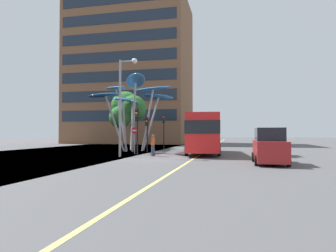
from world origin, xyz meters
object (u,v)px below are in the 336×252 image
(traffic_light_island_mid, at_px, (164,125))
(street_lamp, at_px, (124,94))
(leaf_sculpture, at_px, (132,96))
(car_parked_mid, at_px, (267,143))
(pedestrian, at_px, (153,145))
(car_parked_near, at_px, (269,147))
(traffic_light_kerb_near, at_px, (137,122))
(no_entry_sign, at_px, (135,136))
(traffic_light_kerb_far, at_px, (147,127))
(red_bus, at_px, (203,132))

(traffic_light_island_mid, xyz_separation_m, street_lamp, (-0.65, -10.75, 2.14))
(leaf_sculpture, xyz_separation_m, traffic_light_island_mid, (2.64, 3.26, -2.97))
(car_parked_mid, distance_m, pedestrian, 9.55)
(traffic_light_island_mid, xyz_separation_m, car_parked_near, (9.87, -13.93, -1.74))
(car_parked_near, bearing_deg, traffic_light_kerb_near, 155.20)
(traffic_light_island_mid, bearing_deg, no_entry_sign, -95.48)
(car_parked_near, bearing_deg, pedestrian, 153.51)
(traffic_light_kerb_far, distance_m, traffic_light_island_mid, 5.81)
(red_bus, bearing_deg, traffic_light_island_mid, 130.55)
(red_bus, bearing_deg, street_lamp, -139.46)
(traffic_light_kerb_far, bearing_deg, red_bus, -1.00)
(car_parked_mid, xyz_separation_m, street_lamp, (-11.14, -4.07, 3.85))
(no_entry_sign, bearing_deg, traffic_light_island_mid, 84.52)
(traffic_light_kerb_near, relative_size, no_entry_sign, 1.64)
(pedestrian, bearing_deg, traffic_light_kerb_far, 113.12)
(no_entry_sign, bearing_deg, street_lamp, -87.94)
(car_parked_near, xyz_separation_m, pedestrian, (-8.42, 4.20, -0.13))
(car_parked_near, relative_size, car_parked_mid, 0.97)
(leaf_sculpture, relative_size, pedestrian, 6.18)
(leaf_sculpture, xyz_separation_m, pedestrian, (4.08, -6.47, -4.84))
(car_parked_mid, distance_m, no_entry_sign, 11.32)
(pedestrian, bearing_deg, leaf_sculpture, 122.24)
(leaf_sculpture, xyz_separation_m, street_lamp, (1.99, -7.49, -0.84))
(traffic_light_kerb_near, relative_size, pedestrian, 2.22)
(red_bus, distance_m, car_parked_near, 9.43)
(traffic_light_island_mid, bearing_deg, leaf_sculpture, -128.97)
(car_parked_mid, relative_size, pedestrian, 2.52)
(traffic_light_kerb_near, height_order, traffic_light_island_mid, traffic_light_kerb_near)
(car_parked_mid, bearing_deg, leaf_sculpture, 165.39)
(traffic_light_kerb_far, relative_size, street_lamp, 0.44)
(red_bus, relative_size, leaf_sculpture, 0.98)
(traffic_light_kerb_near, xyz_separation_m, pedestrian, (1.47, -0.38, -1.92))
(street_lamp, height_order, pedestrian, street_lamp)
(pedestrian, bearing_deg, no_entry_sign, 139.28)
(leaf_sculpture, xyz_separation_m, traffic_light_kerb_near, (2.61, -6.10, -2.92))
(traffic_light_kerb_near, xyz_separation_m, traffic_light_kerb_far, (-0.21, 3.56, -0.36))
(traffic_light_kerb_near, relative_size, car_parked_mid, 0.88)
(car_parked_mid, height_order, no_entry_sign, no_entry_sign)
(traffic_light_island_mid, height_order, car_parked_mid, traffic_light_island_mid)
(traffic_light_kerb_far, bearing_deg, car_parked_near, -38.83)
(car_parked_mid, height_order, pedestrian, car_parked_mid)
(traffic_light_island_mid, xyz_separation_m, car_parked_mid, (10.49, -6.68, -1.72))
(car_parked_near, height_order, street_lamp, street_lamp)
(no_entry_sign, bearing_deg, car_parked_near, -29.82)
(leaf_sculpture, relative_size, street_lamp, 1.41)
(traffic_light_kerb_near, xyz_separation_m, no_entry_sign, (-0.72, 1.51, -1.22))
(red_bus, bearing_deg, traffic_light_kerb_far, 179.00)
(car_parked_near, bearing_deg, traffic_light_kerb_far, 141.17)
(traffic_light_kerb_near, height_order, no_entry_sign, traffic_light_kerb_near)
(car_parked_mid, xyz_separation_m, no_entry_sign, (-11.25, -1.16, 0.55))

